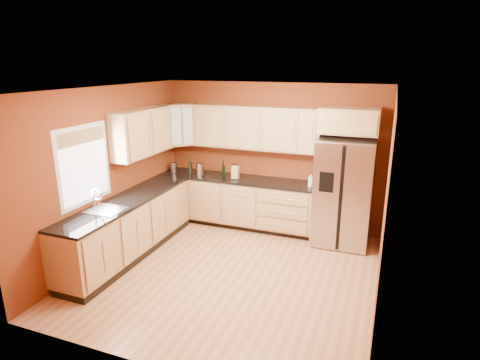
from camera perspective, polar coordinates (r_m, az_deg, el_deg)
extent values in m
plane|color=#AA6F42|center=(5.96, -1.43, -13.04)|extent=(4.00, 4.00, 0.00)
plane|color=white|center=(5.20, -1.64, 12.76)|extent=(4.00, 4.00, 0.00)
cube|color=maroon|center=(7.26, 4.45, 3.41)|extent=(4.00, 0.04, 2.60)
cube|color=maroon|center=(3.79, -13.18, -9.55)|extent=(4.00, 0.04, 2.60)
cube|color=maroon|center=(6.44, -18.25, 0.91)|extent=(0.04, 4.00, 2.60)
cube|color=maroon|center=(5.07, 19.94, -3.39)|extent=(0.04, 4.00, 2.60)
cube|color=#A37C4F|center=(7.40, -0.45, -3.23)|extent=(2.90, 0.60, 0.88)
cube|color=#A37C4F|center=(6.54, -15.50, -6.61)|extent=(0.60, 2.80, 0.88)
cube|color=black|center=(7.25, -0.49, 0.17)|extent=(2.90, 0.62, 0.04)
cube|color=black|center=(6.37, -15.74, -2.81)|extent=(0.62, 2.80, 0.04)
cube|color=#A37C4F|center=(7.08, 2.20, 7.44)|extent=(2.30, 0.33, 0.75)
cube|color=#A37C4F|center=(6.80, -13.75, 6.60)|extent=(0.33, 1.35, 0.75)
cube|color=#A37C4F|center=(7.50, -8.64, 7.78)|extent=(0.67, 0.67, 0.75)
cube|color=#A37C4F|center=(6.59, 15.29, 8.17)|extent=(0.92, 0.60, 0.40)
cube|color=silver|center=(6.77, 14.48, -1.66)|extent=(0.90, 0.75, 1.78)
cube|color=white|center=(6.00, -21.26, 1.98)|extent=(0.03, 0.90, 1.00)
cylinder|color=silver|center=(7.72, -9.43, 1.79)|extent=(0.14, 0.14, 0.18)
cylinder|color=silver|center=(7.44, -5.73, 1.54)|extent=(0.17, 0.17, 0.22)
cube|color=tan|center=(7.16, -0.65, 1.10)|extent=(0.12, 0.11, 0.24)
cylinder|color=white|center=(6.80, 9.98, -0.08)|extent=(0.09, 0.09, 0.21)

